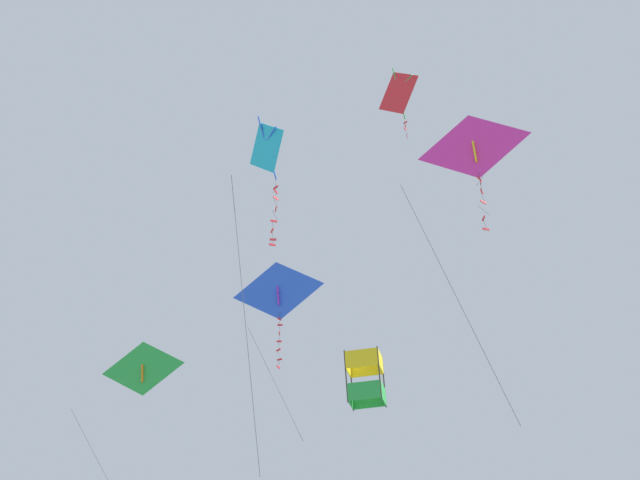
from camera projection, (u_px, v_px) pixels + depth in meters
kite_delta_low_drifter at (474, 149)px, 25.91m from camera, size 2.66×2.95×7.68m
kite_diamond_near_right at (398, 93)px, 39.18m from camera, size 1.80×1.40×3.67m
kite_box_mid_left at (365, 379)px, 34.17m from camera, size 1.89×1.54×2.09m
kite_diamond_highest at (266, 152)px, 27.02m from camera, size 2.25×1.39×9.89m
kite_delta_near_left at (143, 371)px, 32.40m from camera, size 3.13×3.84×7.24m
kite_delta_far_centre at (279, 293)px, 34.42m from camera, size 1.96×2.38×5.73m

